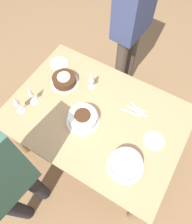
{
  "coord_description": "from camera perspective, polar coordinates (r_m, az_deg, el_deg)",
  "views": [
    {
      "loc": [
        -0.42,
        0.71,
        2.27
      ],
      "look_at": [
        0.0,
        0.0,
        0.78
      ],
      "focal_mm": 35.0,
      "sensor_mm": 36.0,
      "label": 1
    }
  ],
  "objects": [
    {
      "name": "ground_plane",
      "position": [
        2.42,
        0.0,
        -9.03
      ],
      "size": [
        12.0,
        12.0,
        0.0
      ],
      "primitive_type": "plane",
      "color": "#8E6B47"
    },
    {
      "name": "dining_table",
      "position": [
        1.84,
        0.0,
        -2.35
      ],
      "size": [
        1.4,
        1.0,
        0.73
      ],
      "color": "tan",
      "rests_on": "ground_plane"
    },
    {
      "name": "cake_center_white",
      "position": [
        1.68,
        -3.48,
        -1.66
      ],
      "size": [
        0.26,
        0.26,
        0.11
      ],
      "color": "white",
      "rests_on": "dining_table"
    },
    {
      "name": "cake_front_chocolate",
      "position": [
        1.91,
        -8.28,
        8.31
      ],
      "size": [
        0.24,
        0.24,
        0.08
      ],
      "color": "white",
      "rests_on": "dining_table"
    },
    {
      "name": "cake_back_decorated",
      "position": [
        1.57,
        7.8,
        -13.35
      ],
      "size": [
        0.26,
        0.26,
        0.09
      ],
      "color": "white",
      "rests_on": "dining_table"
    },
    {
      "name": "wine_glass_near",
      "position": [
        1.78,
        -16.75,
        4.79
      ],
      "size": [
        0.07,
        0.07,
        0.19
      ],
      "color": "silver",
      "rests_on": "dining_table"
    },
    {
      "name": "wine_glass_far",
      "position": [
        1.76,
        -20.17,
        2.54
      ],
      "size": [
        0.07,
        0.07,
        0.2
      ],
      "color": "silver",
      "rests_on": "dining_table"
    },
    {
      "name": "wine_glass_extra",
      "position": [
        1.79,
        -1.21,
        8.95
      ],
      "size": [
        0.06,
        0.06,
        0.19
      ],
      "color": "silver",
      "rests_on": "dining_table"
    },
    {
      "name": "dessert_plate_left",
      "position": [
        1.71,
        14.85,
        -7.29
      ],
      "size": [
        0.16,
        0.16,
        0.01
      ],
      "color": "white",
      "rests_on": "dining_table"
    },
    {
      "name": "dessert_plate_right",
      "position": [
        2.09,
        -9.62,
        12.43
      ],
      "size": [
        0.16,
        0.16,
        0.01
      ],
      "color": "white",
      "rests_on": "dining_table"
    },
    {
      "name": "fork_pile",
      "position": [
        1.79,
        10.46,
        0.32
      ],
      "size": [
        0.22,
        0.1,
        0.01
      ],
      "color": "silver",
      "rests_on": "dining_table"
    },
    {
      "name": "person_cutting",
      "position": [
        2.05,
        9.97,
        24.64
      ],
      "size": [
        0.25,
        0.42,
        1.78
      ],
      "rotation": [
        0.0,
        0.0,
        1.49
      ],
      "color": "#4C4238",
      "rests_on": "ground_plane"
    }
  ]
}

